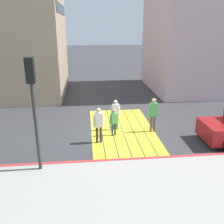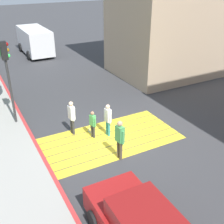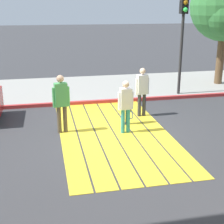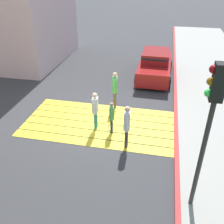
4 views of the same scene
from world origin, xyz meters
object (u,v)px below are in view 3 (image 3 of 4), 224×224
pedestrian_adult_trailing (61,100)px  pedestrian_adult_side (142,89)px  pedestrian_adult_lead (126,103)px  traffic_light_corner (183,23)px  pedestrian_child_with_racket (126,102)px

pedestrian_adult_trailing → pedestrian_adult_side: bearing=109.5°
pedestrian_adult_lead → pedestrian_adult_trailing: (-0.43, -1.88, 0.10)m
traffic_light_corner → pedestrian_adult_lead: (3.62, -3.27, -2.09)m
pedestrian_adult_trailing → pedestrian_adult_side: 2.99m
pedestrian_adult_side → pedestrian_child_with_racket: size_ratio=1.25×
pedestrian_adult_lead → pedestrian_adult_side: (-1.43, 0.95, 0.05)m
pedestrian_adult_lead → pedestrian_child_with_racket: size_ratio=1.19×
pedestrian_adult_lead → pedestrian_adult_trailing: size_ratio=0.91×
traffic_light_corner → pedestrian_adult_trailing: 6.37m
pedestrian_child_with_racket → traffic_light_corner: bearing=133.3°
pedestrian_adult_trailing → traffic_light_corner: bearing=121.8°
pedestrian_adult_trailing → pedestrian_adult_side: size_ratio=1.05×
pedestrian_adult_side → traffic_light_corner: bearing=133.4°
pedestrian_adult_side → pedestrian_child_with_racket: bearing=-46.7°
pedestrian_adult_side → pedestrian_child_with_racket: (0.72, -0.77, -0.22)m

